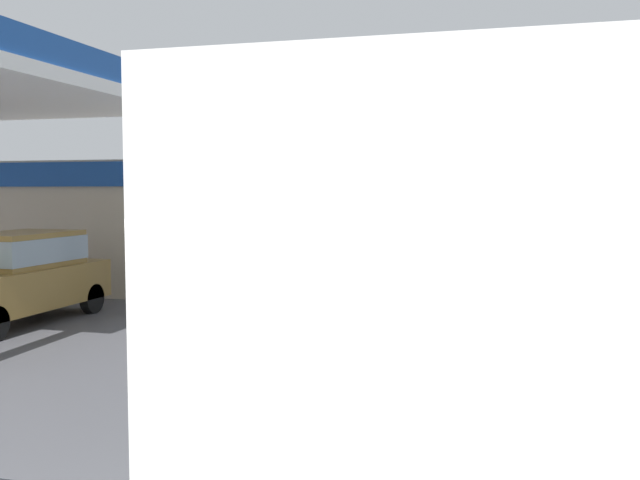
% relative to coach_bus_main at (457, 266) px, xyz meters
% --- Properties ---
extents(ground, '(120.00, 120.00, 0.00)m').
position_rel_coach_bus_main_xyz_m(ground, '(-1.75, 15.62, -1.72)').
color(ground, '#4C4C51').
extents(lane_divider_stripe, '(0.16, 50.00, 0.01)m').
position_rel_coach_bus_main_xyz_m(lane_divider_stripe, '(-1.75, 10.62, -1.72)').
color(lane_divider_stripe, '#D8CC4C').
rests_on(lane_divider_stripe, ground).
extents(coach_bus_main, '(2.60, 11.04, 3.69)m').
position_rel_coach_bus_main_xyz_m(coach_bus_main, '(0.00, 0.00, 0.00)').
color(coach_bus_main, white).
rests_on(coach_bus_main, ground).
extents(gas_station_roadside, '(9.10, 11.95, 5.10)m').
position_rel_coach_bus_main_xyz_m(gas_station_roadside, '(-10.82, 6.55, 0.91)').
color(gas_station_roadside, '#194799').
rests_on(gas_station_roadside, ground).
extents(car_at_pump, '(1.70, 4.20, 1.82)m').
position_rel_coach_bus_main_xyz_m(car_at_pump, '(-8.81, 3.08, -0.71)').
color(car_at_pump, olive).
rests_on(car_at_pump, ground).
extents(minibus_opposing_lane, '(2.04, 6.13, 2.44)m').
position_rel_coach_bus_main_xyz_m(minibus_opposing_lane, '(-3.97, 16.00, -0.25)').
color(minibus_opposing_lane, '#264C9E').
rests_on(minibus_opposing_lane, ground).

